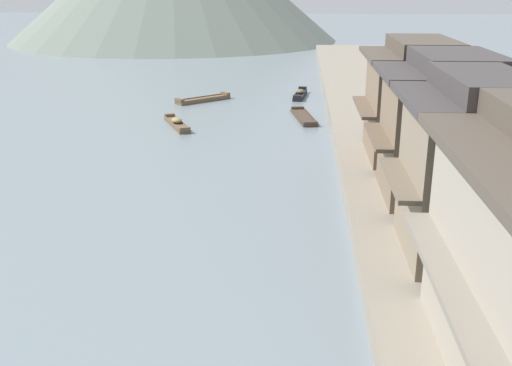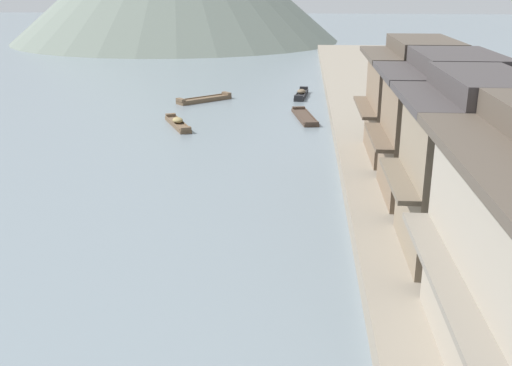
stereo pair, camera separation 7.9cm
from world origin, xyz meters
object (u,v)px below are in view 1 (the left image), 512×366
object	(u,v)px
house_waterfront_tall	(450,128)
house_waterfront_narrow	(418,100)
boat_moored_second	(203,99)
boat_moored_nearest	(177,123)
house_waterfront_second	(475,169)
boat_midriver_drifting	(304,117)
boat_moored_far	(300,94)

from	to	relation	value
house_waterfront_tall	house_waterfront_narrow	xyz separation A→B (m)	(-0.16, 6.33, -0.01)
boat_moored_second	boat_moored_nearest	bearing A→B (deg)	-92.19
boat_moored_nearest	house_waterfront_tall	distance (m)	21.93
house_waterfront_second	house_waterfront_narrow	bearing A→B (deg)	88.37
house_waterfront_second	boat_moored_second	bearing A→B (deg)	114.68
house_waterfront_tall	boat_midriver_drifting	bearing A→B (deg)	107.77
boat_moored_nearest	boat_moored_far	bearing A→B (deg)	54.55
house_waterfront_tall	boat_moored_far	bearing A→B (deg)	102.88
boat_moored_far	house_waterfront_second	xyz separation A→B (m)	(5.84, -33.49, 3.60)
house_waterfront_narrow	boat_moored_far	bearing A→B (deg)	106.11
boat_moored_far	house_waterfront_second	bearing A→B (deg)	-80.11
boat_moored_far	boat_midriver_drifting	world-z (taller)	boat_moored_far
house_waterfront_tall	boat_moored_second	bearing A→B (deg)	120.35
boat_midriver_drifting	house_waterfront_tall	bearing A→B (deg)	-72.23
boat_moored_nearest	boat_moored_second	bearing A→B (deg)	87.81
house_waterfront_second	house_waterfront_narrow	size ratio (longest dim) A/B	0.94
boat_moored_nearest	boat_moored_second	world-z (taller)	boat_moored_nearest
boat_moored_far	house_waterfront_second	size ratio (longest dim) A/B	0.80
boat_moored_nearest	house_waterfront_second	xyz separation A→B (m)	(14.47, -21.36, 3.63)
boat_moored_nearest	house_waterfront_tall	xyz separation A→B (m)	(14.98, -15.60, 3.63)
boat_moored_nearest	boat_moored_second	distance (m)	9.36
house_waterfront_narrow	boat_midriver_drifting	bearing A→B (deg)	115.19
house_waterfront_tall	house_waterfront_second	bearing A→B (deg)	-94.98
boat_midriver_drifting	house_waterfront_narrow	distance (m)	14.26
house_waterfront_tall	house_waterfront_narrow	distance (m)	6.33
boat_moored_far	boat_midriver_drifting	size ratio (longest dim) A/B	0.85
boat_moored_far	boat_moored_nearest	bearing A→B (deg)	-125.45
house_waterfront_narrow	house_waterfront_second	bearing A→B (deg)	-91.63
boat_moored_far	house_waterfront_tall	xyz separation A→B (m)	(6.34, -27.73, 3.60)
boat_midriver_drifting	house_waterfront_narrow	xyz separation A→B (m)	(5.86, -12.46, 3.71)
house_waterfront_second	house_waterfront_tall	size ratio (longest dim) A/B	0.96
house_waterfront_second	house_waterfront_tall	world-z (taller)	same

